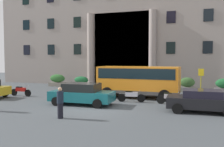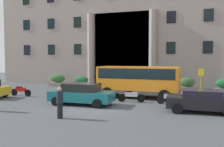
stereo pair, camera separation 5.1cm
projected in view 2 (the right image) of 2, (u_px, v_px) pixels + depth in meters
name	position (u px, v px, depth m)	size (l,w,h in m)	color
ground_plane	(92.00, 110.00, 15.32)	(80.00, 64.00, 0.12)	#484D51
office_building_facade	(145.00, 7.00, 31.27)	(37.70, 9.67, 20.15)	gray
orange_minibus	(138.00, 79.00, 19.86)	(6.70, 2.91, 2.57)	orange
bus_stop_sign	(201.00, 79.00, 20.04)	(0.44, 0.08, 2.40)	#9C9516
hedge_planter_entrance_right	(58.00, 80.00, 28.20)	(2.01, 0.78, 1.42)	gray
hedge_planter_far_west	(139.00, 84.00, 24.75)	(2.02, 0.96, 1.35)	slate
hedge_planter_entrance_left	(187.00, 85.00, 23.22)	(1.49, 0.78, 1.43)	gray
hedge_planter_east	(81.00, 82.00, 26.83)	(1.74, 0.76, 1.27)	slate
parked_estate_mid	(202.00, 101.00, 14.35)	(4.09, 2.10, 1.35)	black
parked_sedan_second	(82.00, 94.00, 16.76)	(4.47, 2.11, 1.51)	#17646B
motorcycle_far_end	(21.00, 91.00, 20.70)	(2.09, 0.55, 0.89)	black
scooter_by_planter	(131.00, 96.00, 17.80)	(2.04, 0.58, 0.89)	black
motorcycle_near_kerb	(170.00, 98.00, 16.82)	(1.93, 0.55, 0.89)	black
pedestrian_man_crossing	(60.00, 103.00, 12.86)	(0.36, 0.36, 1.69)	black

